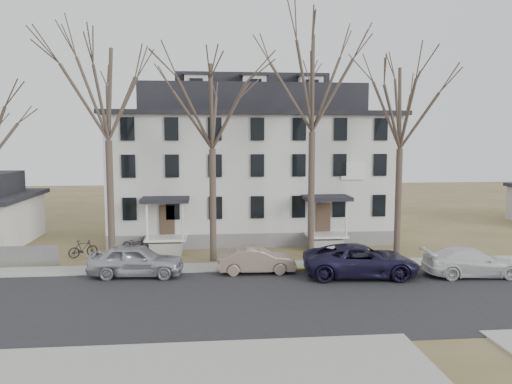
{
  "coord_description": "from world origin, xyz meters",
  "views": [
    {
      "loc": [
        -5.29,
        -19.97,
        7.42
      ],
      "look_at": [
        -2.47,
        9.0,
        4.26
      ],
      "focal_mm": 35.0,
      "sensor_mm": 36.0,
      "label": 1
    }
  ],
  "objects": [
    {
      "name": "ground",
      "position": [
        0.0,
        0.0,
        0.0
      ],
      "size": [
        120.0,
        120.0,
        0.0
      ],
      "primitive_type": "plane",
      "color": "olive",
      "rests_on": "ground"
    },
    {
      "name": "main_road",
      "position": [
        0.0,
        2.0,
        0.0
      ],
      "size": [
        120.0,
        10.0,
        0.04
      ],
      "primitive_type": "cube",
      "color": "#27272A",
      "rests_on": "ground"
    },
    {
      "name": "far_sidewalk",
      "position": [
        0.0,
        8.0,
        0.0
      ],
      "size": [
        120.0,
        2.0,
        0.08
      ],
      "primitive_type": "cube",
      "color": "#A09F97",
      "rests_on": "ground"
    },
    {
      "name": "near_sidewalk_left",
      "position": [
        -8.0,
        -5.0,
        0.0
      ],
      "size": [
        20.0,
        5.0,
        0.08
      ],
      "primitive_type": "cube",
      "color": "#A09F97",
      "rests_on": "ground"
    },
    {
      "name": "yellow_curb",
      "position": [
        5.0,
        7.1,
        0.0
      ],
      "size": [
        14.0,
        0.25,
        0.06
      ],
      "primitive_type": "cube",
      "color": "gold",
      "rests_on": "ground"
    },
    {
      "name": "boarding_house",
      "position": [
        -2.0,
        17.95,
        5.38
      ],
      "size": [
        20.8,
        12.36,
        12.05
      ],
      "color": "slate",
      "rests_on": "ground"
    },
    {
      "name": "tree_far_left",
      "position": [
        -11.0,
        9.8,
        10.34
      ],
      "size": [
        8.4,
        8.4,
        13.72
      ],
      "color": "#473B31",
      "rests_on": "ground"
    },
    {
      "name": "tree_mid_left",
      "position": [
        -5.0,
        9.8,
        9.6
      ],
      "size": [
        7.8,
        7.8,
        12.74
      ],
      "color": "#473B31",
      "rests_on": "ground"
    },
    {
      "name": "tree_center",
      "position": [
        1.0,
        9.8,
        11.08
      ],
      "size": [
        9.0,
        9.0,
        14.7
      ],
      "color": "#473B31",
      "rests_on": "ground"
    },
    {
      "name": "tree_mid_right",
      "position": [
        6.5,
        9.8,
        9.6
      ],
      "size": [
        7.8,
        7.8,
        12.74
      ],
      "color": "#473B31",
      "rests_on": "ground"
    },
    {
      "name": "car_silver",
      "position": [
        -9.15,
        6.66,
        0.86
      ],
      "size": [
        5.17,
        2.41,
        1.71
      ],
      "primitive_type": "imported",
      "rotation": [
        0.0,
        0.0,
        1.49
      ],
      "color": "#ADAEB4",
      "rests_on": "ground"
    },
    {
      "name": "car_tan",
      "position": [
        -2.68,
        6.72,
        0.7
      ],
      "size": [
        4.29,
        1.53,
        1.41
      ],
      "primitive_type": "imported",
      "rotation": [
        0.0,
        0.0,
        1.56
      ],
      "color": "gray",
      "rests_on": "ground"
    },
    {
      "name": "car_navy",
      "position": [
        2.82,
        5.47,
        0.85
      ],
      "size": [
        6.33,
        3.31,
        1.7
      ],
      "primitive_type": "imported",
      "rotation": [
        0.0,
        0.0,
        1.49
      ],
      "color": "#1B1732",
      "rests_on": "ground"
    },
    {
      "name": "car_white",
      "position": [
        8.76,
        4.94,
        0.75
      ],
      "size": [
        5.24,
        2.36,
        1.49
      ],
      "primitive_type": "imported",
      "rotation": [
        0.0,
        0.0,
        1.52
      ],
      "color": "silver",
      "rests_on": "ground"
    },
    {
      "name": "bicycle_left",
      "position": [
        -10.01,
        12.54,
        0.5
      ],
      "size": [
        2.02,
        1.36,
        1.0
      ],
      "primitive_type": "imported",
      "rotation": [
        0.0,
        0.0,
        1.17
      ],
      "color": "black",
      "rests_on": "ground"
    },
    {
      "name": "bicycle_right",
      "position": [
        -13.04,
        11.28,
        0.54
      ],
      "size": [
        1.82,
        1.29,
        1.08
      ],
      "primitive_type": "imported",
      "rotation": [
        0.0,
        0.0,
        2.06
      ],
      "color": "black",
      "rests_on": "ground"
    }
  ]
}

